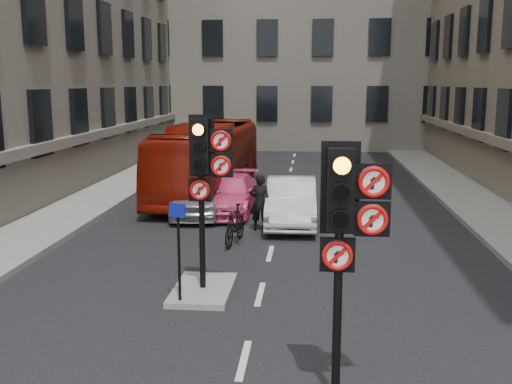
% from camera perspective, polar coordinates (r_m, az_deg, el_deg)
% --- Properties ---
extents(pavement_left, '(3.00, 50.00, 0.16)m').
position_cam_1_polar(pavement_left, '(20.93, -17.91, -1.81)').
color(pavement_left, gray).
rests_on(pavement_left, ground).
extents(pavement_right, '(3.00, 50.00, 0.16)m').
position_cam_1_polar(pavement_right, '(20.23, 23.03, -2.56)').
color(pavement_right, gray).
rests_on(pavement_right, ground).
extents(centre_island, '(1.20, 2.00, 0.12)m').
position_cam_1_polar(centre_island, '(12.73, -5.07, -9.25)').
color(centre_island, gray).
rests_on(centre_island, ground).
extents(building_far, '(30.00, 14.00, 20.00)m').
position_cam_1_polar(building_far, '(45.15, 4.19, 17.62)').
color(building_far, gray).
rests_on(building_far, ground).
extents(signal_near, '(0.91, 0.40, 3.58)m').
position_cam_1_polar(signal_near, '(7.98, 8.61, -2.39)').
color(signal_near, black).
rests_on(signal_near, ground).
extents(signal_far, '(0.91, 0.40, 3.58)m').
position_cam_1_polar(signal_far, '(12.07, -4.87, 2.61)').
color(signal_far, black).
rests_on(signal_far, centre_island).
extents(car_silver, '(1.91, 4.03, 1.33)m').
position_cam_1_polar(car_silver, '(19.77, -5.55, -0.31)').
color(car_silver, '#B7B9BF').
rests_on(car_silver, ground).
extents(car_white, '(1.59, 4.31, 1.41)m').
position_cam_1_polar(car_white, '(18.50, 3.37, -0.91)').
color(car_white, silver).
rests_on(car_white, ground).
extents(car_pink, '(1.89, 4.31, 1.23)m').
position_cam_1_polar(car_pink, '(20.15, -2.56, -0.21)').
color(car_pink, '#F14784').
rests_on(car_pink, ground).
extents(bus_red, '(2.85, 10.12, 2.79)m').
position_cam_1_polar(bus_red, '(23.22, -4.55, 3.13)').
color(bus_red, maroon).
rests_on(bus_red, ground).
extents(motorcycle, '(0.77, 1.83, 1.06)m').
position_cam_1_polar(motorcycle, '(16.20, -2.03, -3.15)').
color(motorcycle, black).
rests_on(motorcycle, ground).
extents(motorcyclist, '(0.63, 0.43, 1.70)m').
position_cam_1_polar(motorcyclist, '(17.62, 0.38, -0.98)').
color(motorcyclist, black).
rests_on(motorcyclist, ground).
extents(info_sign, '(0.33, 0.15, 1.95)m').
position_cam_1_polar(info_sign, '(11.63, -7.40, -4.38)').
color(info_sign, black).
rests_on(info_sign, centre_island).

